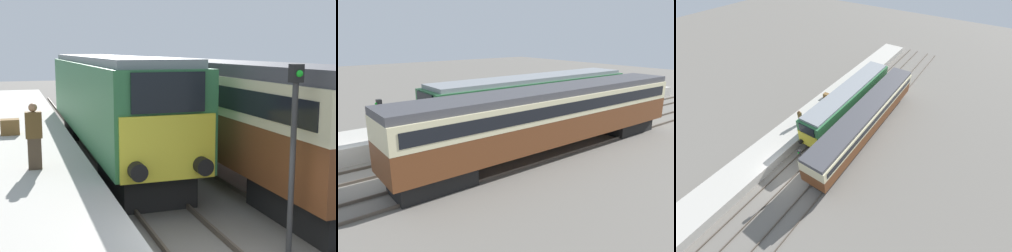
% 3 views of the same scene
% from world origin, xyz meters
% --- Properties ---
extents(ground_plane, '(120.00, 120.00, 0.00)m').
position_xyz_m(ground_plane, '(0.00, 0.00, 0.00)').
color(ground_plane, slate).
extents(platform_left, '(3.50, 50.00, 0.98)m').
position_xyz_m(platform_left, '(-3.30, 8.00, 0.49)').
color(platform_left, '#B7B2A8').
rests_on(platform_left, ground_plane).
extents(rails_near_track, '(1.51, 60.00, 0.14)m').
position_xyz_m(rails_near_track, '(0.00, 5.00, 0.07)').
color(rails_near_track, '#4C4238').
rests_on(rails_near_track, ground_plane).
extents(rails_far_track, '(1.50, 60.00, 0.14)m').
position_xyz_m(rails_far_track, '(3.40, 5.00, 0.07)').
color(rails_far_track, '#4C4238').
rests_on(rails_far_track, ground_plane).
extents(locomotive, '(2.70, 15.91, 3.99)m').
position_xyz_m(locomotive, '(0.00, 11.40, 2.25)').
color(locomotive, black).
rests_on(locomotive, ground_plane).
extents(passenger_carriage, '(2.75, 19.10, 3.85)m').
position_xyz_m(passenger_carriage, '(3.40, 9.69, 2.35)').
color(passenger_carriage, black).
rests_on(passenger_carriage, ground_plane).
extents(person_on_platform, '(0.44, 0.26, 1.83)m').
position_xyz_m(person_on_platform, '(-3.11, 5.95, 1.90)').
color(person_on_platform, '#473828').
rests_on(person_on_platform, platform_left).
extents(signal_post, '(0.24, 0.28, 3.96)m').
position_xyz_m(signal_post, '(1.70, 0.84, 2.35)').
color(signal_post, '#333333').
rests_on(signal_post, ground_plane).
extents(luggage_crate, '(0.70, 0.56, 0.60)m').
position_xyz_m(luggage_crate, '(-3.77, 11.78, 1.28)').
color(luggage_crate, brown).
rests_on(luggage_crate, platform_left).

